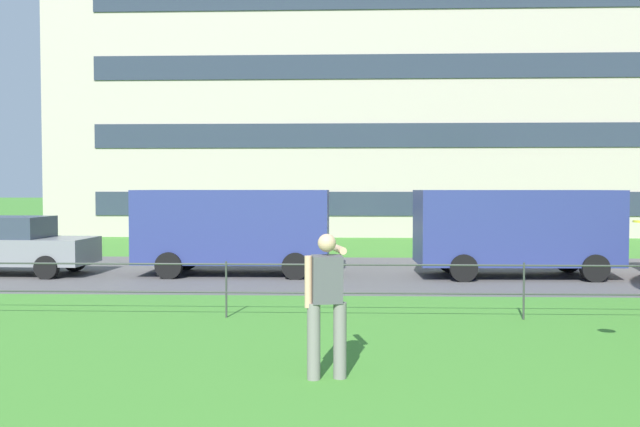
% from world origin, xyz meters
% --- Properties ---
extents(street_strip, '(80.00, 7.85, 0.01)m').
position_xyz_m(street_strip, '(0.00, 16.52, 0.00)').
color(street_strip, '#565454').
rests_on(street_strip, ground).
extents(park_fence, '(36.55, 0.04, 1.00)m').
position_xyz_m(park_fence, '(0.00, 10.14, 0.68)').
color(park_fence, '#333833').
rests_on(park_fence, ground).
extents(person_thrower, '(0.51, 0.82, 1.75)m').
position_xyz_m(person_thrower, '(-0.72, 6.40, 0.95)').
color(person_thrower, slate).
rests_on(person_thrower, ground).
extents(car_grey_far_left, '(4.06, 1.92, 1.54)m').
position_xyz_m(car_grey_far_left, '(-9.25, 15.77, 0.78)').
color(car_grey_far_left, slate).
rests_on(car_grey_far_left, ground).
extents(panel_van_left, '(5.01, 2.11, 2.24)m').
position_xyz_m(panel_van_left, '(-3.44, 16.05, 1.27)').
color(panel_van_left, navy).
rests_on(panel_van_left, ground).
extents(panel_van_far_right, '(5.05, 2.21, 2.24)m').
position_xyz_m(panel_van_far_right, '(3.87, 15.83, 1.27)').
color(panel_van_far_right, navy).
rests_on(panel_van_far_right, ground).
extents(apartment_building_background, '(31.74, 11.07, 19.15)m').
position_xyz_m(apartment_building_background, '(1.09, 34.69, 9.58)').
color(apartment_building_background, '#ADA393').
rests_on(apartment_building_background, ground).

